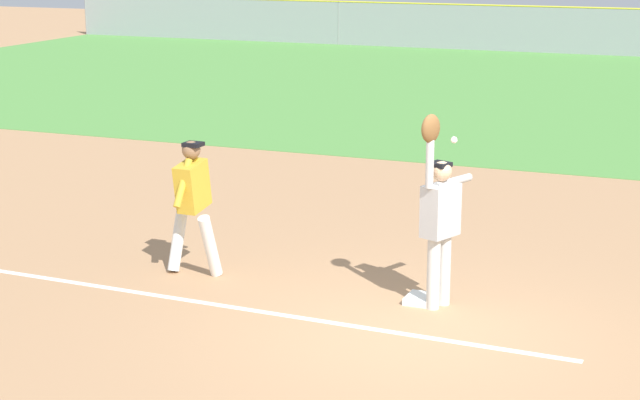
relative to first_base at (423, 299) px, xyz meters
name	(u,v)px	position (x,y,z in m)	size (l,w,h in m)	color
ground_plane	(412,335)	(0.17, -1.02, -0.04)	(83.73, 83.73, 0.00)	tan
outfield_grass	(613,96)	(0.17, 17.38, -0.04)	(46.17, 19.86, 0.01)	#549342
chalk_foul_line	(89,285)	(-4.00, -0.90, -0.04)	(12.00, 0.10, 0.01)	white
first_base	(423,299)	(0.00, 0.00, 0.00)	(0.38, 0.38, 0.08)	white
fielder	(439,213)	(0.19, -0.07, 1.08)	(0.45, 0.87, 2.28)	silver
runner	(193,198)	(-2.99, -0.04, 0.96)	(0.72, 0.84, 1.72)	white
baseball	(454,140)	(0.37, -0.20, 1.96)	(0.07, 0.07, 0.07)	white
parked_car_white	(554,26)	(-3.65, 30.83, 0.63)	(4.46, 2.23, 1.25)	white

